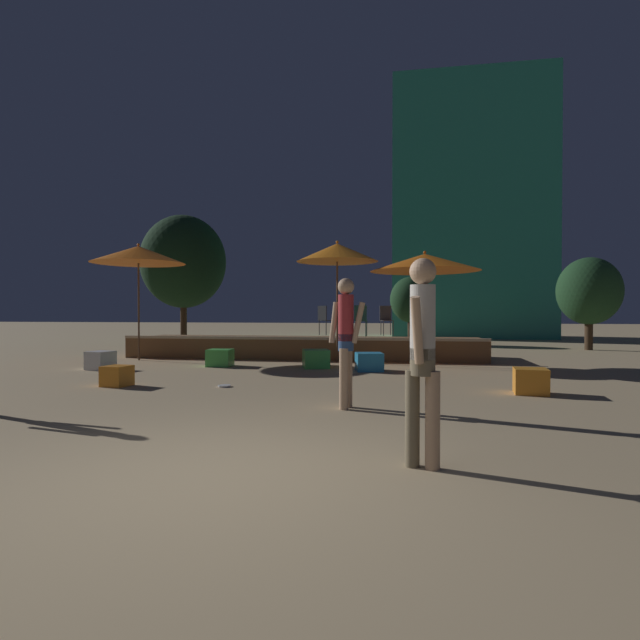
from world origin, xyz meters
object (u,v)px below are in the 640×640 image
object	(u,v)px
background_tree_1	(411,300)
bistro_chair_1	(386,317)
background_tree_2	(589,291)
cube_seat_3	(220,358)
bistro_chair_2	(324,317)
person_3	(346,336)
background_tree_0	(183,262)
patio_umbrella_1	(425,263)
person_1	(423,351)
cube_seat_4	(369,362)
frisbee_disc	(224,386)
bistro_chair_0	(361,318)
cube_seat_2	(531,381)
cube_seat_0	(117,376)
cube_seat_5	(316,359)
patio_umbrella_0	(337,253)
cube_seat_1	(101,360)
patio_umbrella_2	(138,255)

from	to	relation	value
background_tree_1	bistro_chair_1	bearing A→B (deg)	-96.85
background_tree_1	background_tree_2	distance (m)	6.76
cube_seat_3	bistro_chair_2	distance (m)	3.91
cube_seat_3	person_3	size ratio (longest dim) A/B	0.34
background_tree_0	bistro_chair_1	bearing A→B (deg)	-29.87
patio_umbrella_1	bistro_chair_2	distance (m)	3.76
person_1	person_3	bearing A→B (deg)	-52.83
background_tree_1	cube_seat_4	bearing A→B (deg)	-95.85
person_1	frisbee_disc	distance (m)	5.57
patio_umbrella_1	bistro_chair_0	bearing A→B (deg)	150.32
cube_seat_2	person_3	size ratio (longest dim) A/B	0.31
cube_seat_4	background_tree_0	size ratio (longest dim) A/B	0.13
bistro_chair_1	frisbee_disc	distance (m)	7.18
bistro_chair_2	cube_seat_0	bearing A→B (deg)	102.53
person_3	cube_seat_0	bearing A→B (deg)	-95.74
patio_umbrella_1	bistro_chair_2	size ratio (longest dim) A/B	3.32
cube_seat_5	person_1	bearing A→B (deg)	-72.88
cube_seat_4	patio_umbrella_0	bearing A→B (deg)	118.03
cube_seat_0	patio_umbrella_1	bearing A→B (deg)	40.29
patio_umbrella_1	bistro_chair_0	size ratio (longest dim) A/B	3.32
cube_seat_3	bistro_chair_2	size ratio (longest dim) A/B	0.71
patio_umbrella_1	cube_seat_1	bearing A→B (deg)	-161.83
cube_seat_5	bistro_chair_2	distance (m)	3.22
bistro_chair_0	patio_umbrella_2	bearing A→B (deg)	11.83
cube_seat_1	background_tree_2	distance (m)	16.47
bistro_chair_0	person_1	bearing A→B (deg)	99.33
bistro_chair_1	bistro_chair_0	bearing A→B (deg)	-145.73
cube_seat_0	bistro_chair_0	world-z (taller)	bistro_chair_0
cube_seat_1	person_1	bearing A→B (deg)	-40.81
cube_seat_3	bistro_chair_1	world-z (taller)	bistro_chair_1
cube_seat_4	person_3	distance (m)	4.71
cube_seat_2	cube_seat_5	world-z (taller)	cube_seat_5
patio_umbrella_0	bistro_chair_1	bearing A→B (deg)	52.08
cube_seat_0	person_3	size ratio (longest dim) A/B	0.27
cube_seat_0	cube_seat_4	bearing A→B (deg)	35.98
cube_seat_1	background_tree_1	distance (m)	13.37
cube_seat_5	person_1	xyz separation A→B (m)	(2.35, -7.64, 0.81)
patio_umbrella_0	background_tree_2	xyz separation A→B (m)	(8.45, 6.00, -0.88)
cube_seat_2	frisbee_disc	world-z (taller)	cube_seat_2
cube_seat_2	cube_seat_5	size ratio (longest dim) A/B	0.74
patio_umbrella_1	bistro_chair_1	distance (m)	2.63
patio_umbrella_1	cube_seat_4	distance (m)	3.26
frisbee_disc	cube_seat_1	bearing A→B (deg)	151.64
cube_seat_3	background_tree_0	size ratio (longest dim) A/B	0.11
person_1	cube_seat_3	bearing A→B (deg)	-41.32
patio_umbrella_0	background_tree_0	bearing A→B (deg)	138.62
person_1	frisbee_disc	bearing A→B (deg)	-34.74
cube_seat_1	frisbee_disc	size ratio (longest dim) A/B	2.58
patio_umbrella_0	person_1	size ratio (longest dim) A/B	1.81
bistro_chair_0	bistro_chair_2	size ratio (longest dim) A/B	1.00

